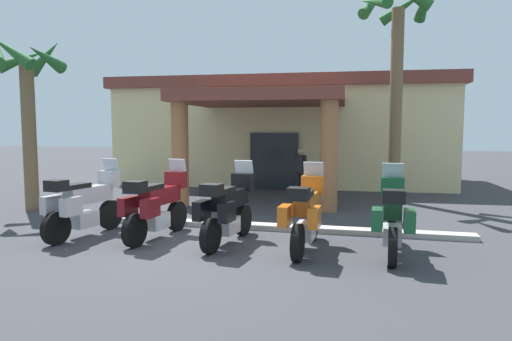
# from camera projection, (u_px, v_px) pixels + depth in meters

# --- Properties ---
(ground_plane) EXTENTS (80.00, 80.00, 0.00)m
(ground_plane) POSITION_uv_depth(u_px,v_px,m) (193.00, 244.00, 9.09)
(ground_plane) COLOR #38383D
(motel_building) EXTENTS (13.78, 11.18, 4.26)m
(motel_building) POSITION_uv_depth(u_px,v_px,m) (285.00, 130.00, 19.71)
(motel_building) COLOR beige
(motel_building) RESTS_ON ground_plane
(motorcycle_silver) EXTENTS (0.86, 2.20, 1.61)m
(motorcycle_silver) POSITION_uv_depth(u_px,v_px,m) (84.00, 204.00, 9.62)
(motorcycle_silver) COLOR black
(motorcycle_silver) RESTS_ON ground_plane
(motorcycle_maroon) EXTENTS (0.80, 2.21, 1.61)m
(motorcycle_maroon) POSITION_uv_depth(u_px,v_px,m) (156.00, 205.00, 9.45)
(motorcycle_maroon) COLOR black
(motorcycle_maroon) RESTS_ON ground_plane
(motorcycle_black) EXTENTS (0.78, 2.21, 1.61)m
(motorcycle_black) POSITION_uv_depth(u_px,v_px,m) (228.00, 209.00, 9.02)
(motorcycle_black) COLOR black
(motorcycle_black) RESTS_ON ground_plane
(motorcycle_orange) EXTENTS (0.72, 2.21, 1.61)m
(motorcycle_orange) POSITION_uv_depth(u_px,v_px,m) (306.00, 214.00, 8.53)
(motorcycle_orange) COLOR black
(motorcycle_orange) RESTS_ON ground_plane
(motorcycle_green) EXTENTS (0.72, 2.21, 1.61)m
(motorcycle_green) POSITION_uv_depth(u_px,v_px,m) (392.00, 217.00, 8.24)
(motorcycle_green) COLOR black
(motorcycle_green) RESTS_ON ground_plane
(pedestrian) EXTENTS (0.44, 0.36, 1.63)m
(pedestrian) POSITION_uv_depth(u_px,v_px,m) (301.00, 168.00, 15.22)
(pedestrian) COLOR black
(pedestrian) RESTS_ON ground_plane
(palm_tree_roadside) EXTENTS (1.90, 2.07, 4.82)m
(palm_tree_roadside) POSITION_uv_depth(u_px,v_px,m) (27.00, 89.00, 12.53)
(palm_tree_roadside) COLOR brown
(palm_tree_roadside) RESTS_ON ground_plane
(palm_tree_near_portico) EXTENTS (2.39, 2.39, 6.85)m
(palm_tree_near_portico) POSITION_uv_depth(u_px,v_px,m) (396.00, 48.00, 13.96)
(palm_tree_near_portico) COLOR brown
(palm_tree_near_portico) RESTS_ON ground_plane
(curb_strip) EXTENTS (9.80, 0.36, 0.12)m
(curb_strip) POSITION_uv_depth(u_px,v_px,m) (246.00, 226.00, 10.47)
(curb_strip) COLOR #ADA89E
(curb_strip) RESTS_ON ground_plane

